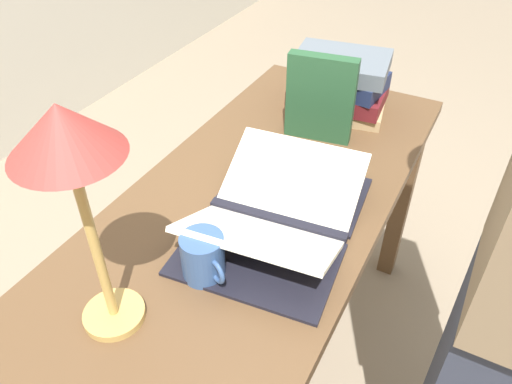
{
  "coord_description": "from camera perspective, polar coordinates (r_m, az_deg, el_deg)",
  "views": [
    {
      "loc": [
        -0.76,
        -0.45,
        1.55
      ],
      "look_at": [
        0.01,
        -0.03,
        0.84
      ],
      "focal_mm": 35.0,
      "sensor_mm": 36.0,
      "label": 1
    }
  ],
  "objects": [
    {
      "name": "open_book",
      "position": [
        1.14,
        2.44,
        -2.44
      ],
      "size": [
        0.52,
        0.39,
        0.11
      ],
      "rotation": [
        0.0,
        0.0,
        0.1
      ],
      "color": "black",
      "rests_on": "reading_desk"
    },
    {
      "name": "book_stack_tall",
      "position": [
        1.58,
        9.5,
        12.05
      ],
      "size": [
        0.25,
        0.32,
        0.18
      ],
      "color": "tan",
      "rests_on": "reading_desk"
    },
    {
      "name": "reading_desk",
      "position": [
        1.26,
        -1.61,
        -6.47
      ],
      "size": [
        1.59,
        0.61,
        0.76
      ],
      "color": "brown",
      "rests_on": "ground_plane"
    },
    {
      "name": "coffee_mug",
      "position": [
        1.02,
        -6.04,
        -7.4
      ],
      "size": [
        0.09,
        0.12,
        0.1
      ],
      "rotation": [
        0.0,
        0.0,
        4.26
      ],
      "color": "#335184",
      "rests_on": "reading_desk"
    },
    {
      "name": "book_standing_upright",
      "position": [
        1.41,
        7.36,
        10.54
      ],
      "size": [
        0.07,
        0.19,
        0.25
      ],
      "rotation": [
        0.0,
        0.0,
        0.15
      ],
      "color": "#234C2D",
      "rests_on": "reading_desk"
    },
    {
      "name": "reading_lamp",
      "position": [
        0.77,
        -20.61,
        4.09
      ],
      "size": [
        0.17,
        0.17,
        0.46
      ],
      "color": "tan",
      "rests_on": "reading_desk"
    }
  ]
}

